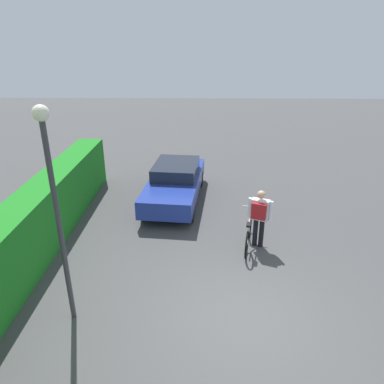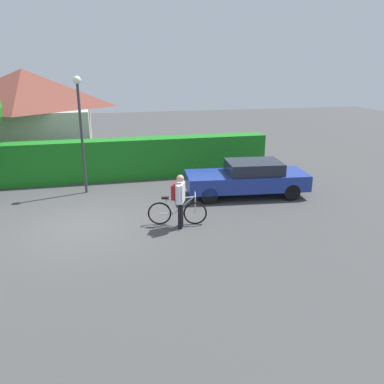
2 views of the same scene
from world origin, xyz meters
name	(u,v)px [view 1 (image 1 of 2)]	position (x,y,z in m)	size (l,w,h in m)	color
ground_plane	(244,320)	(0.00, 0.00, 0.00)	(60.00, 60.00, 0.00)	#434343
parked_car_near	(175,182)	(5.91, 1.75, 0.68)	(4.55, 2.08, 1.30)	navy
bicycle	(249,234)	(2.84, -0.42, 0.40)	(1.77, 0.57, 0.97)	black
person_rider	(260,214)	(2.85, -0.67, 0.99)	(0.47, 0.62, 1.64)	black
street_lamp	(54,192)	(0.06, 3.49, 2.76)	(0.28, 0.28, 4.28)	#38383D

